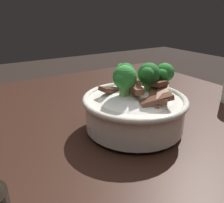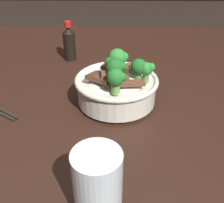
% 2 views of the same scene
% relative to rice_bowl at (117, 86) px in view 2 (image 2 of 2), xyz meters
% --- Properties ---
extents(dining_table, '(1.24, 1.10, 0.82)m').
position_rel_rice_bowl_xyz_m(dining_table, '(-0.13, 0.12, -0.17)').
color(dining_table, black).
rests_on(dining_table, ground).
extents(rice_bowl, '(0.21, 0.21, 0.14)m').
position_rel_rice_bowl_xyz_m(rice_bowl, '(0.00, 0.00, 0.00)').
color(rice_bowl, silver).
rests_on(rice_bowl, dining_table).
extents(drinking_glass, '(0.07, 0.07, 0.12)m').
position_rel_rice_bowl_xyz_m(drinking_glass, '(-0.03, -0.32, 0.00)').
color(drinking_glass, white).
rests_on(drinking_glass, dining_table).
extents(soy_sauce_bottle, '(0.04, 0.04, 0.13)m').
position_rel_rice_bowl_xyz_m(soy_sauce_bottle, '(-0.16, 0.28, 0.01)').
color(soy_sauce_bottle, black).
rests_on(soy_sauce_bottle, dining_table).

